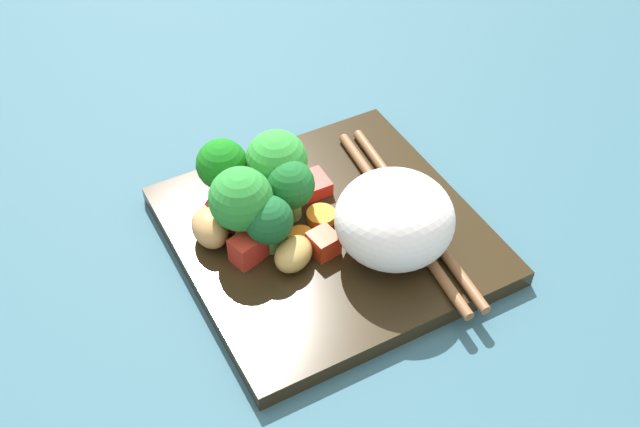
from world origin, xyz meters
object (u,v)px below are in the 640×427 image
carrot_slice_0 (252,201)px  chopstick_pair (407,215)px  square_plate (328,235)px  broccoli_floret_1 (290,186)px  rice_mound (394,219)px

carrot_slice_0 → chopstick_pair: chopstick_pair is taller
square_plate → broccoli_floret_1: size_ratio=4.25×
rice_mound → broccoli_floret_1: bearing=126.4°
square_plate → rice_mound: 7.17cm
broccoli_floret_1 → square_plate: bearing=-53.4°
broccoli_floret_1 → rice_mound: bearing=-53.6°
rice_mound → carrot_slice_0: (-7.73, 10.18, -3.31)cm
rice_mound → broccoli_floret_1: 9.10cm
square_plate → chopstick_pair: 6.81cm
square_plate → carrot_slice_0: 7.18cm
carrot_slice_0 → chopstick_pair: bearing=-35.3°
carrot_slice_0 → chopstick_pair: 13.19cm
chopstick_pair → carrot_slice_0: bearing=59.2°
square_plate → chopstick_pair: (6.39, -2.03, 1.19)cm
square_plate → carrot_slice_0: carrot_slice_0 is taller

